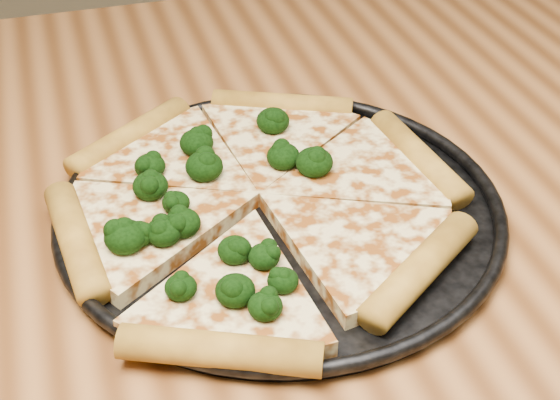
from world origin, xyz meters
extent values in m
cube|color=#925A2D|center=(0.00, 0.00, 0.73)|extent=(1.20, 0.90, 0.04)
cube|color=brown|center=(0.54, 0.39, 0.35)|extent=(0.06, 0.06, 0.71)
cylinder|color=black|center=(0.10, 0.01, 0.75)|extent=(0.33, 0.33, 0.01)
torus|color=black|center=(0.10, 0.01, 0.76)|extent=(0.34, 0.34, 0.01)
cylinder|color=gold|center=(0.23, 0.03, 0.77)|extent=(0.04, 0.13, 0.02)
cylinder|color=gold|center=(0.14, 0.14, 0.77)|extent=(0.12, 0.07, 0.02)
cylinder|color=gold|center=(0.00, 0.13, 0.77)|extent=(0.12, 0.09, 0.02)
cylinder|color=gold|center=(-0.05, 0.00, 0.77)|extent=(0.04, 0.13, 0.02)
cylinder|color=gold|center=(0.02, -0.13, 0.77)|extent=(0.12, 0.07, 0.02)
cylinder|color=gold|center=(0.17, -0.10, 0.77)|extent=(0.12, 0.09, 0.02)
ellipsoid|color=black|center=(0.01, -0.08, 0.77)|extent=(0.02, 0.02, 0.02)
ellipsoid|color=black|center=(0.01, 0.07, 0.78)|extent=(0.02, 0.02, 0.02)
ellipsoid|color=black|center=(0.11, 0.05, 0.78)|extent=(0.03, 0.03, 0.02)
ellipsoid|color=black|center=(0.07, -0.06, 0.78)|extent=(0.02, 0.02, 0.02)
ellipsoid|color=black|center=(0.12, 0.10, 0.78)|extent=(0.03, 0.03, 0.02)
ellipsoid|color=black|center=(0.05, 0.09, 0.78)|extent=(0.03, 0.03, 0.02)
ellipsoid|color=black|center=(-0.01, -0.02, 0.78)|extent=(0.02, 0.02, 0.02)
ellipsoid|color=black|center=(0.02, 0.01, 0.77)|extent=(0.02, 0.02, 0.02)
ellipsoid|color=black|center=(0.07, -0.09, 0.77)|extent=(0.02, 0.02, 0.02)
ellipsoid|color=black|center=(0.05, 0.05, 0.78)|extent=(0.03, 0.03, 0.02)
ellipsoid|color=black|center=(0.04, -0.09, 0.78)|extent=(0.03, 0.03, 0.02)
ellipsoid|color=black|center=(0.05, -0.05, 0.78)|extent=(0.02, 0.02, 0.02)
ellipsoid|color=black|center=(0.02, -0.01, 0.78)|extent=(0.03, 0.03, 0.02)
ellipsoid|color=black|center=(0.14, 0.03, 0.78)|extent=(0.03, 0.03, 0.02)
ellipsoid|color=black|center=(0.01, -0.02, 0.78)|extent=(0.03, 0.03, 0.02)
ellipsoid|color=black|center=(0.01, 0.04, 0.78)|extent=(0.03, 0.03, 0.02)
ellipsoid|color=black|center=(-0.02, -0.02, 0.78)|extent=(0.03, 0.03, 0.02)
ellipsoid|color=black|center=(0.05, -0.11, 0.78)|extent=(0.02, 0.02, 0.02)
camera|label=1|loc=(-0.04, -0.47, 1.14)|focal=52.64mm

